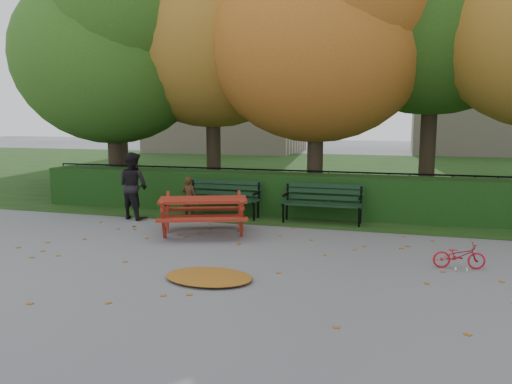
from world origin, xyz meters
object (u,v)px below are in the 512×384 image
(picnic_table, at_px, (203,206))
(bicycle, at_px, (459,256))
(tree_c, at_px, (329,22))
(child, at_px, (189,198))
(adult, at_px, (133,186))
(tree_b, at_px, (220,12))
(tree_f, at_px, (122,25))
(tree_a, at_px, (116,42))
(bench_left, at_px, (223,195))
(bench_right, at_px, (323,200))

(picnic_table, xyz_separation_m, bicycle, (4.79, -1.04, -0.38))
(tree_c, distance_m, child, 5.84)
(picnic_table, bearing_deg, tree_c, 44.67)
(tree_c, xyz_separation_m, bicycle, (2.89, -5.16, -4.61))
(child, height_order, adult, adult)
(tree_b, height_order, tree_f, tree_f)
(tree_b, bearing_deg, tree_f, 152.01)
(tree_a, height_order, picnic_table, tree_a)
(tree_c, height_order, adult, tree_c)
(adult, bearing_deg, tree_f, -42.05)
(child, bearing_deg, tree_f, -44.04)
(tree_a, bearing_deg, bicycle, -28.18)
(bicycle, bearing_deg, bench_left, 52.46)
(picnic_table, height_order, child, child)
(tree_f, distance_m, picnic_table, 10.84)
(bicycle, bearing_deg, adult, 65.75)
(tree_a, distance_m, tree_f, 4.31)
(tree_a, xyz_separation_m, tree_b, (2.74, 1.17, 0.88))
(tree_a, xyz_separation_m, child, (3.21, -2.38, -4.01))
(child, bearing_deg, tree_a, -31.04)
(tree_c, height_order, tree_f, tree_f)
(tree_f, distance_m, bicycle, 14.80)
(bench_left, relative_size, bench_right, 1.00)
(tree_a, relative_size, tree_c, 0.94)
(tree_c, distance_m, picnic_table, 6.21)
(picnic_table, bearing_deg, bench_right, 20.10)
(adult, bearing_deg, tree_b, -85.53)
(tree_b, distance_m, bench_left, 5.87)
(adult, bearing_deg, tree_c, -126.70)
(bench_left, relative_size, picnic_table, 0.84)
(tree_b, xyz_separation_m, bench_left, (1.14, -3.04, -4.88))
(bench_right, bearing_deg, picnic_table, -139.35)
(bench_left, xyz_separation_m, picnic_table, (0.23, -1.86, 0.07))
(tree_c, height_order, child, tree_c)
(adult, bearing_deg, picnic_table, 170.85)
(bench_left, relative_size, adult, 1.14)
(bench_right, relative_size, child, 1.77)
(picnic_table, bearing_deg, tree_a, 117.23)
(tree_f, relative_size, child, 9.03)
(child, bearing_deg, picnic_table, 129.16)
(bench_left, xyz_separation_m, bench_right, (2.40, 0.00, 0.00))
(tree_f, height_order, bench_left, tree_f)
(tree_b, relative_size, adult, 5.56)
(picnic_table, relative_size, child, 2.11)
(tree_b, relative_size, bench_left, 4.88)
(tree_a, distance_m, bench_right, 7.69)
(bench_right, distance_m, picnic_table, 2.86)
(bicycle, bearing_deg, tree_a, 54.26)
(bench_left, distance_m, bench_right, 2.40)
(tree_b, xyz_separation_m, picnic_table, (1.38, -4.91, -4.82))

